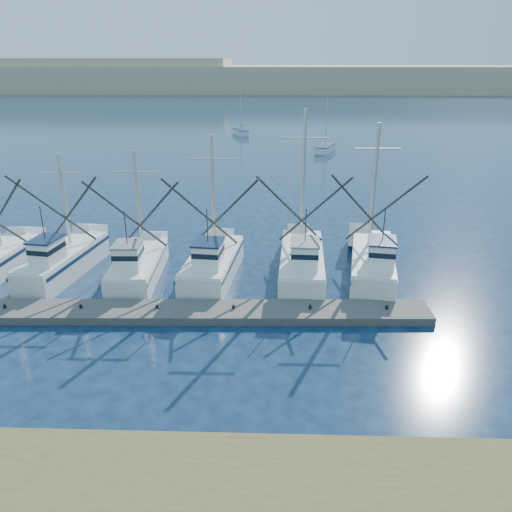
# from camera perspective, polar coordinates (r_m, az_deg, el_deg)

# --- Properties ---
(ground) EXTENTS (500.00, 500.00, 0.00)m
(ground) POSITION_cam_1_polar(r_m,az_deg,el_deg) (21.50, 4.75, -14.26)
(ground) COLOR #0C1A35
(ground) RESTS_ON ground
(floating_dock) EXTENTS (32.54, 3.06, 0.43)m
(floating_dock) POSITION_cam_1_polar(r_m,az_deg,el_deg) (27.29, -15.33, -6.17)
(floating_dock) COLOR #58534E
(floating_dock) RESTS_ON ground
(dune_ridge) EXTENTS (360.00, 60.00, 10.00)m
(dune_ridge) POSITION_cam_1_polar(r_m,az_deg,el_deg) (227.55, 2.28, 19.62)
(dune_ridge) COLOR tan
(dune_ridge) RESTS_ON ground
(trawler_fleet) EXTENTS (31.78, 8.67, 9.92)m
(trawler_fleet) POSITION_cam_1_polar(r_m,az_deg,el_deg) (31.13, -11.57, -0.79)
(trawler_fleet) COLOR white
(trawler_fleet) RESTS_ON ground
(sailboat_near) EXTENTS (3.55, 5.91, 8.10)m
(sailboat_near) POSITION_cam_1_polar(r_m,az_deg,el_deg) (75.02, 7.94, 12.09)
(sailboat_near) COLOR white
(sailboat_near) RESTS_ON ground
(sailboat_far) EXTENTS (3.18, 5.02, 8.10)m
(sailboat_far) POSITION_cam_1_polar(r_m,az_deg,el_deg) (91.61, -1.75, 13.98)
(sailboat_far) COLOR white
(sailboat_far) RESTS_ON ground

